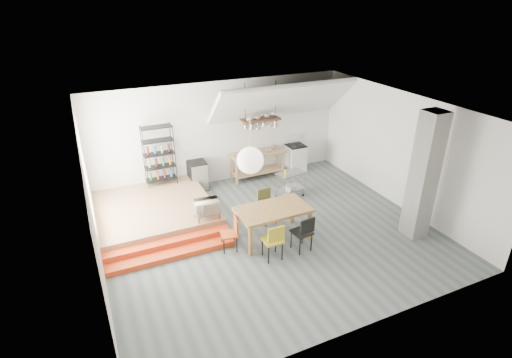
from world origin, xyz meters
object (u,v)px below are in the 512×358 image
dining_table (273,212)px  mini_fridge (198,175)px  rolling_cart (290,181)px  stove (295,158)px

dining_table → mini_fridge: 3.52m
dining_table → rolling_cart: dining_table is taller
mini_fridge → rolling_cart: bearing=-35.9°
rolling_cart → mini_fridge: mini_fridge is taller
dining_table → rolling_cart: 2.26m
dining_table → mini_fridge: (-0.87, 3.40, -0.30)m
stove → dining_table: stove is taller
stove → mini_fridge: (-3.40, 0.04, -0.03)m
stove → rolling_cart: stove is taller
stove → mini_fridge: bearing=179.3°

